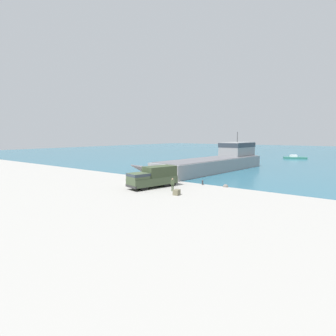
# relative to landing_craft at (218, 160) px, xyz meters

# --- Properties ---
(ground_plane) EXTENTS (240.00, 240.00, 0.00)m
(ground_plane) POSITION_rel_landing_craft_xyz_m (-3.16, -21.65, -2.04)
(ground_plane) COLOR gray
(water_surface) EXTENTS (240.00, 180.00, 0.01)m
(water_surface) POSITION_rel_landing_craft_xyz_m (-3.16, 73.15, -2.03)
(water_surface) COLOR #285B70
(water_surface) RESTS_ON ground_plane
(landing_craft) EXTENTS (10.89, 34.49, 8.15)m
(landing_craft) POSITION_rel_landing_craft_xyz_m (0.00, 0.00, 0.00)
(landing_craft) COLOR gray
(landing_craft) RESTS_ON ground_plane
(military_truck) EXTENTS (4.25, 7.71, 2.94)m
(military_truck) POSITION_rel_landing_craft_xyz_m (0.90, -23.17, -0.53)
(military_truck) COLOR #3D4C33
(military_truck) RESTS_ON ground_plane
(soldier_on_ramp) EXTENTS (0.45, 0.50, 1.70)m
(soldier_on_ramp) POSITION_rel_landing_craft_xyz_m (4.52, -23.65, -1.06)
(soldier_on_ramp) COLOR #475638
(soldier_on_ramp) RESTS_ON ground_plane
(moored_boat_a) EXTENTS (7.12, 4.91, 1.27)m
(moored_boat_a) POSITION_rel_landing_craft_xyz_m (7.98, 38.99, -1.62)
(moored_boat_a) COLOR #2D7060
(moored_boat_a) RESTS_ON ground_plane
(mooring_bollard) EXTENTS (0.28, 0.28, 0.73)m
(mooring_bollard) POSITION_rel_landing_craft_xyz_m (5.61, -17.40, -1.64)
(mooring_bollard) COLOR #333338
(mooring_bollard) RESTS_ON ground_plane
(cargo_crate) EXTENTS (0.78, 0.90, 0.69)m
(cargo_crate) POSITION_rel_landing_craft_xyz_m (6.27, -25.27, -1.70)
(cargo_crate) COLOR #6B664C
(cargo_crate) RESTS_ON ground_plane
(shoreline_rock_a) EXTENTS (0.77, 0.77, 0.77)m
(shoreline_rock_a) POSITION_rel_landing_craft_xyz_m (9.06, -16.92, -2.04)
(shoreline_rock_a) COLOR #66605B
(shoreline_rock_a) RESTS_ON ground_plane
(shoreline_rock_b) EXTENTS (0.81, 0.81, 0.81)m
(shoreline_rock_b) POSITION_rel_landing_craft_xyz_m (-6.35, -15.77, -2.04)
(shoreline_rock_b) COLOR #66605B
(shoreline_rock_b) RESTS_ON ground_plane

